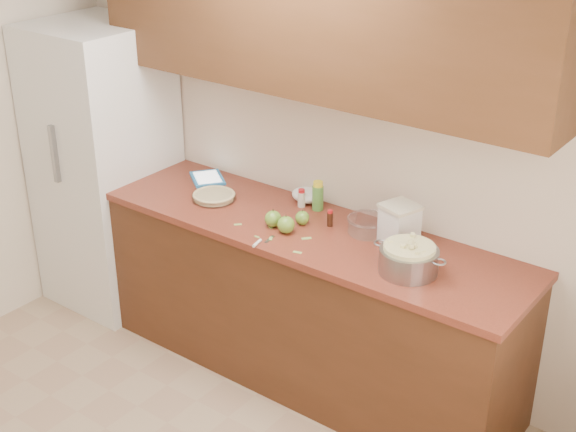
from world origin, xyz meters
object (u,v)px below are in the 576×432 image
Objects in this scene: pie at (214,196)px; flour_canister at (399,224)px; colander at (409,259)px; tablet at (207,178)px.

flour_canister is (1.09, 0.17, 0.08)m from pie.
pie is 1.11m from flour_canister.
colander is at bearing -51.71° from flour_canister.
pie reaches higher than tablet.
colander is 1.78× the size of flour_canister.
colander is 0.31m from flour_canister.
colander is 1.28× the size of tablet.
flour_canister is at bearing 35.65° from tablet.
flour_canister reaches higher than tablet.
pie is 0.30m from tablet.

